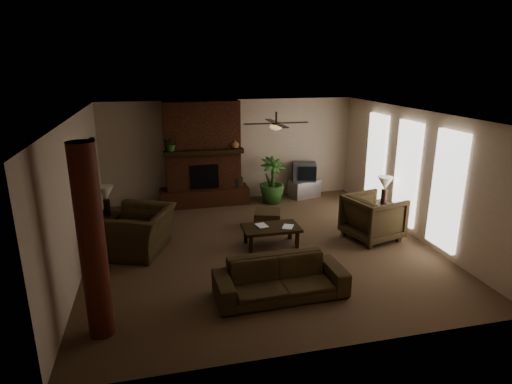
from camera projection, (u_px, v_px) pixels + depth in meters
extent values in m
plane|color=brown|center=(260.00, 247.00, 9.07)|extent=(7.00, 7.00, 0.00)
plane|color=silver|center=(261.00, 114.00, 8.26)|extent=(7.00, 7.00, 0.00)
plane|color=#C0A88B|center=(230.00, 150.00, 11.92)|extent=(7.00, 0.00, 7.00)
plane|color=#C0A88B|center=(327.00, 256.00, 5.41)|extent=(7.00, 0.00, 7.00)
plane|color=#C0A88B|center=(77.00, 195.00, 7.89)|extent=(0.00, 7.00, 7.00)
plane|color=#C0A88B|center=(414.00, 174.00, 9.44)|extent=(0.00, 7.00, 7.00)
cube|color=#542816|center=(203.00, 154.00, 11.52)|extent=(2.00, 0.50, 2.80)
cube|color=#542816|center=(205.00, 196.00, 11.76)|extent=(2.40, 0.70, 0.45)
cube|color=black|center=(205.00, 177.00, 11.44)|extent=(0.75, 0.04, 0.65)
cube|color=black|center=(204.00, 152.00, 11.23)|extent=(2.10, 0.28, 0.12)
cube|color=white|center=(376.00, 160.00, 10.93)|extent=(0.08, 0.85, 2.35)
cube|color=white|center=(407.00, 174.00, 9.63)|extent=(0.08, 0.85, 2.35)
cube|color=white|center=(447.00, 191.00, 8.33)|extent=(0.08, 0.85, 2.35)
cylinder|color=#5B2316|center=(92.00, 244.00, 5.78)|extent=(0.36, 0.36, 2.80)
cube|color=black|center=(95.00, 187.00, 9.68)|extent=(0.10, 1.00, 2.10)
cylinder|color=black|center=(276.00, 118.00, 8.66)|extent=(0.04, 0.04, 0.24)
cylinder|color=black|center=(276.00, 124.00, 8.70)|extent=(0.20, 0.20, 0.06)
ellipsoid|color=#F2BF72|center=(276.00, 127.00, 8.71)|extent=(0.26, 0.26, 0.14)
cube|color=black|center=(295.00, 123.00, 8.78)|extent=(0.55, 0.12, 0.01)
cube|color=black|center=(257.00, 124.00, 8.61)|extent=(0.55, 0.12, 0.01)
cube|color=black|center=(271.00, 121.00, 9.07)|extent=(0.12, 0.55, 0.01)
cube|color=black|center=(282.00, 126.00, 8.32)|extent=(0.12, 0.55, 0.01)
imported|color=#3F301B|center=(281.00, 273.00, 7.05)|extent=(2.20, 0.71, 0.85)
imported|color=#3F301B|center=(138.00, 224.00, 8.69)|extent=(1.34, 1.61, 1.20)
imported|color=#3F301B|center=(373.00, 215.00, 9.36)|extent=(1.22, 1.27, 1.09)
cube|color=black|center=(271.00, 228.00, 9.03)|extent=(1.20, 0.70, 0.06)
cube|color=black|center=(251.00, 244.00, 8.75)|extent=(0.07, 0.07, 0.37)
cube|color=black|center=(297.00, 240.00, 8.97)|extent=(0.07, 0.07, 0.37)
cube|color=black|center=(246.00, 235.00, 9.21)|extent=(0.07, 0.07, 0.37)
cube|color=black|center=(290.00, 231.00, 9.43)|extent=(0.07, 0.07, 0.37)
cube|color=#3F301B|center=(267.00, 219.00, 10.10)|extent=(0.75, 0.75, 0.40)
cube|color=silver|center=(304.00, 188.00, 12.40)|extent=(0.96, 0.73, 0.50)
cube|color=#3A3A3C|center=(304.00, 171.00, 12.24)|extent=(0.76, 0.65, 0.52)
cube|color=black|center=(307.00, 174.00, 12.00)|extent=(0.51, 0.16, 0.40)
cylinder|color=black|center=(237.00, 190.00, 11.93)|extent=(0.34, 0.34, 0.70)
sphere|color=black|center=(237.00, 181.00, 11.86)|extent=(0.34, 0.34, 0.34)
imported|color=#305722|center=(272.00, 190.00, 11.86)|extent=(1.09, 1.43, 0.71)
cube|color=black|center=(109.00, 227.00, 9.44)|extent=(0.64, 0.64, 0.55)
cylinder|color=black|center=(107.00, 207.00, 9.33)|extent=(0.14, 0.14, 0.35)
cone|color=silver|center=(106.00, 193.00, 9.23)|extent=(0.36, 0.36, 0.30)
cube|color=black|center=(381.00, 213.00, 10.26)|extent=(0.60, 0.60, 0.55)
cylinder|color=black|center=(384.00, 196.00, 10.08)|extent=(0.18, 0.18, 0.35)
cone|color=silver|center=(385.00, 183.00, 9.98)|extent=(0.45, 0.45, 0.30)
imported|color=#305722|center=(171.00, 145.00, 10.96)|extent=(0.47, 0.50, 0.33)
imported|color=#97603C|center=(235.00, 144.00, 11.39)|extent=(0.28, 0.29, 0.22)
imported|color=#999999|center=(257.00, 221.00, 8.95)|extent=(0.22, 0.06, 0.29)
imported|color=#999999|center=(283.00, 220.00, 8.96)|extent=(0.20, 0.12, 0.29)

